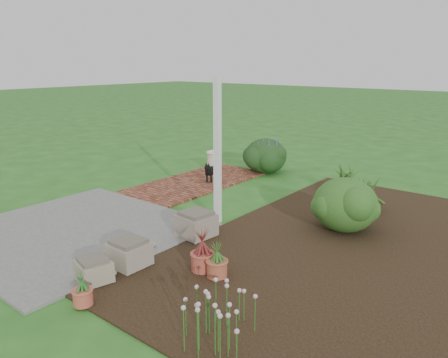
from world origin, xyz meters
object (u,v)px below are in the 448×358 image
Objects in this scene: stone_trough_near at (94,271)px; cream_ceramic_urn at (214,161)px; black_dog at (210,171)px; evergreen_shrub at (345,203)px.

stone_trough_near is 0.86× the size of cream_ceramic_urn.
black_dog is (-1.91, 4.50, 0.13)m from stone_trough_near.
stone_trough_near is 0.37× the size of evergreen_shrub.
black_dog is at bearing -54.30° from cream_ceramic_urn.
cream_ceramic_urn is at bearing 115.42° from stone_trough_near.
stone_trough_near is 4.06m from evergreen_shrub.
cream_ceramic_urn is 0.44× the size of evergreen_shrub.
evergreen_shrub reaches higher than stone_trough_near.
evergreen_shrub is at bearing -22.40° from cream_ceramic_urn.
black_dog is 3.72m from evergreen_shrub.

